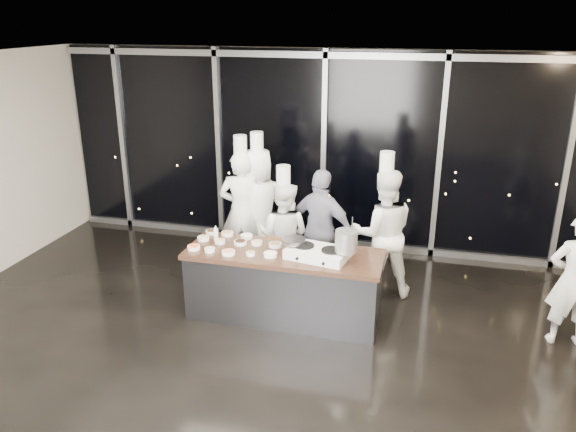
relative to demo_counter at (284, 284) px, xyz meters
name	(u,v)px	position (x,y,z in m)	size (l,w,h in m)	color
ground	(264,354)	(0.00, -0.90, -0.45)	(9.00, 9.00, 0.00)	black
room_shell	(277,166)	(0.18, -0.90, 1.79)	(9.02, 7.02, 3.21)	beige
window_wall	(324,151)	(0.00, 2.53, 1.14)	(8.90, 0.11, 3.20)	black
demo_counter	(284,284)	(0.00, 0.00, 0.00)	(2.46, 0.86, 0.90)	#38393E
stove	(318,253)	(0.44, -0.05, 0.51)	(0.80, 0.57, 0.14)	white
frying_pan	(293,240)	(0.12, 0.01, 0.61)	(0.53, 0.34, 0.05)	slate
stock_pot	(346,241)	(0.79, -0.10, 0.72)	(0.26, 0.26, 0.26)	#A9A9AB
prep_bowls	(237,244)	(-0.64, 0.05, 0.47)	(1.39, 0.75, 0.05)	white
squeeze_bottle	(216,233)	(-0.96, 0.16, 0.55)	(0.06, 0.06, 0.21)	white
chef_far_left	(242,211)	(-0.97, 1.22, 0.49)	(0.73, 0.53, 2.07)	white
chef_left	(258,208)	(-0.77, 1.39, 0.49)	(1.07, 0.91, 2.10)	white
chef_center	(284,235)	(-0.23, 0.83, 0.33)	(0.80, 0.65, 1.78)	white
guest	(321,230)	(0.28, 0.96, 0.41)	(1.09, 0.71, 1.72)	#151539
chef_right	(383,232)	(1.13, 0.97, 0.45)	(1.01, 0.88, 2.02)	white
chef_side	(574,279)	(3.38, 0.26, 0.38)	(0.64, 0.46, 1.85)	white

